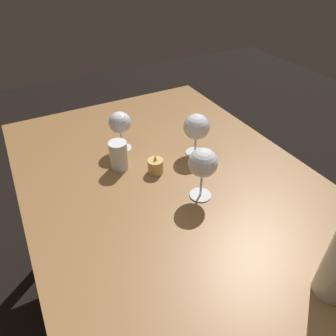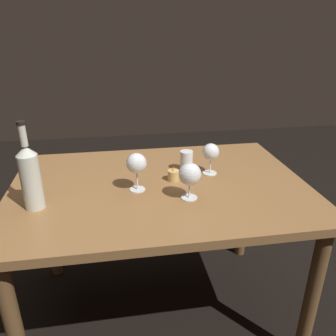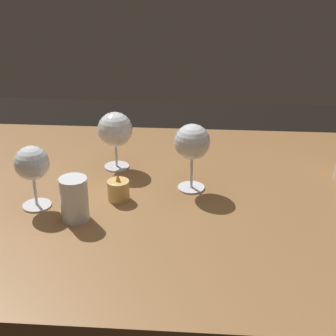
% 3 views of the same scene
% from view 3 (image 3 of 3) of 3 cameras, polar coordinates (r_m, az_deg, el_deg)
% --- Properties ---
extents(dining_table, '(1.30, 0.90, 0.74)m').
position_cam_3_polar(dining_table, '(1.27, -2.11, -6.62)').
color(dining_table, olive).
rests_on(dining_table, ground).
extents(wine_glass_left, '(0.09, 0.09, 0.17)m').
position_cam_3_polar(wine_glass_left, '(1.21, 2.71, 2.78)').
color(wine_glass_left, white).
rests_on(wine_glass_left, dining_table).
extents(wine_glass_right, '(0.08, 0.08, 0.15)m').
position_cam_3_polar(wine_glass_right, '(1.17, -14.96, 0.35)').
color(wine_glass_right, white).
rests_on(wine_glass_right, dining_table).
extents(wine_glass_centre, '(0.09, 0.09, 0.15)m').
position_cam_3_polar(wine_glass_centre, '(1.33, -5.93, 4.19)').
color(wine_glass_centre, white).
rests_on(wine_glass_centre, dining_table).
extents(water_tumbler, '(0.06, 0.06, 0.10)m').
position_cam_3_polar(water_tumbler, '(1.13, -10.39, -3.70)').
color(water_tumbler, white).
rests_on(water_tumbler, dining_table).
extents(votive_candle, '(0.05, 0.05, 0.07)m').
position_cam_3_polar(votive_candle, '(1.20, -5.56, -2.54)').
color(votive_candle, '#DBB266').
rests_on(votive_candle, dining_table).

